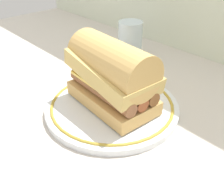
# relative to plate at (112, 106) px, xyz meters

# --- Properties ---
(ground_plane) EXTENTS (1.50, 1.50, 0.00)m
(ground_plane) POSITION_rel_plate_xyz_m (0.01, -0.03, -0.01)
(ground_plane) COLOR beige
(plate) EXTENTS (0.26, 0.26, 0.01)m
(plate) POSITION_rel_plate_xyz_m (0.00, 0.00, 0.00)
(plate) COLOR white
(plate) RESTS_ON ground_plane
(sausage_sandwich) EXTENTS (0.18, 0.11, 0.13)m
(sausage_sandwich) POSITION_rel_plate_xyz_m (-0.00, 0.00, 0.07)
(sausage_sandwich) COLOR tan
(sausage_sandwich) RESTS_ON plate
(drinking_glass) EXTENTS (0.06, 0.06, 0.10)m
(drinking_glass) POSITION_rel_plate_xyz_m (-0.15, 0.21, 0.03)
(drinking_glass) COLOR silver
(drinking_glass) RESTS_ON ground_plane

